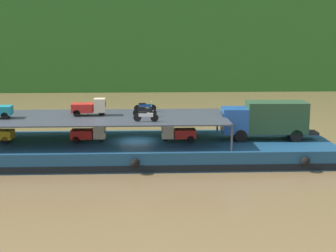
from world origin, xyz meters
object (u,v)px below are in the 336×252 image
cargo_barge (136,150)px  motorcycle_upper_stbd (145,107)px  mini_truck_lower_aft (89,133)px  mini_truck_upper_mid (89,107)px  motorcycle_upper_centre (144,111)px  covered_lorry (266,119)px  motorcycle_upper_port (146,116)px  mini_truck_lower_mid (178,133)px

cargo_barge → motorcycle_upper_stbd: bearing=72.6°
mini_truck_lower_aft → mini_truck_upper_mid: 2.13m
mini_truck_lower_aft → mini_truck_upper_mid: mini_truck_upper_mid is taller
mini_truck_upper_mid → motorcycle_upper_centre: (4.45, -0.62, -0.26)m
mini_truck_upper_mid → covered_lorry: bearing=-1.9°
covered_lorry → mini_truck_upper_mid: mini_truck_upper_mid is taller
cargo_barge → mini_truck_upper_mid: bearing=170.4°
covered_lorry → motorcycle_upper_centre: 9.96m
cargo_barge → motorcycle_upper_stbd: size_ratio=16.47×
cargo_barge → mini_truck_lower_aft: mini_truck_lower_aft is taller
mini_truck_upper_mid → motorcycle_upper_stbd: bearing=20.1°
covered_lorry → motorcycle_upper_centre: size_ratio=4.16×
mini_truck_upper_mid → motorcycle_upper_port: size_ratio=1.46×
motorcycle_upper_port → motorcycle_upper_stbd: same height
mini_truck_upper_mid → mini_truck_lower_aft: bearing=-90.0°
mini_truck_lower_mid → motorcycle_upper_stbd: bearing=136.2°
covered_lorry → motorcycle_upper_centre: covered_lorry is taller
motorcycle_upper_port → motorcycle_upper_stbd: size_ratio=1.00×
motorcycle_upper_centre → mini_truck_upper_mid: bearing=172.1°
covered_lorry → motorcycle_upper_stbd: size_ratio=4.18×
cargo_barge → motorcycle_upper_centre: 3.26m
covered_lorry → motorcycle_upper_stbd: 10.15m
cargo_barge → motorcycle_upper_stbd: motorcycle_upper_stbd is taller
covered_lorry → motorcycle_upper_stbd: bearing=168.0°
cargo_barge → motorcycle_upper_port: (0.79, -2.24, 3.18)m
mini_truck_lower_aft → motorcycle_upper_port: size_ratio=1.45×
mini_truck_lower_mid → mini_truck_upper_mid: size_ratio=1.00×
mini_truck_lower_aft → cargo_barge: bearing=1.6°
mini_truck_upper_mid → motorcycle_upper_centre: size_ratio=1.46×
mini_truck_lower_aft → motorcycle_upper_stbd: 5.36m
cargo_barge → mini_truck_lower_aft: (-3.76, -0.10, 1.44)m
cargo_barge → motorcycle_upper_port: size_ratio=16.44×
motorcycle_upper_centre → motorcycle_upper_stbd: 2.26m
mini_truck_lower_mid → mini_truck_upper_mid: mini_truck_upper_mid is taller
motorcycle_upper_stbd → mini_truck_lower_mid: bearing=-43.8°
covered_lorry → motorcycle_upper_port: (-9.83, -2.41, 0.74)m
motorcycle_upper_port → mini_truck_upper_mid: bearing=147.7°
mini_truck_lower_mid → motorcycle_upper_centre: 3.20m
mini_truck_upper_mid → cargo_barge: bearing=-9.6°
cargo_barge → covered_lorry: covered_lorry is taller
covered_lorry → mini_truck_upper_mid: size_ratio=2.86×
motorcycle_upper_port → motorcycle_upper_stbd: (-0.08, 4.52, 0.00)m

